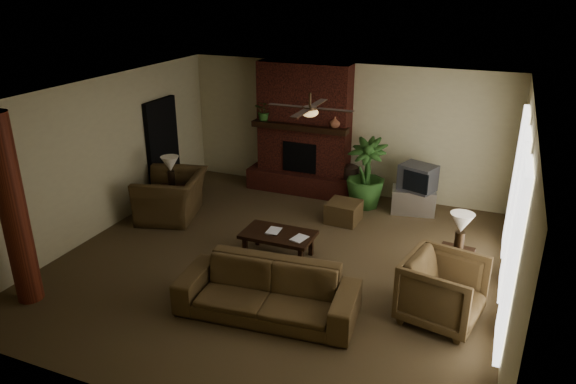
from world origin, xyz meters
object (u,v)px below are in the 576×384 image
at_px(side_table_right, 454,267).
at_px(lamp_right, 461,226).
at_px(log_column, 13,211).
at_px(ottoman, 344,212).
at_px(tv_stand, 413,201).
at_px(lamp_left, 170,166).
at_px(floor_vase, 350,179).
at_px(armchair_right, 443,287).
at_px(sofa, 267,283).
at_px(coffee_table, 278,236).
at_px(side_table_left, 171,201).
at_px(floor_plant, 365,188).
at_px(armchair_left, 171,189).

xyz_separation_m(side_table_right, lamp_right, (0.03, -0.06, 0.73)).
xyz_separation_m(log_column, ottoman, (3.48, 4.33, -1.20)).
relative_size(tv_stand, lamp_right, 1.31).
bearing_deg(tv_stand, log_column, -142.01).
xyz_separation_m(log_column, tv_stand, (4.65, 5.30, -1.15)).
bearing_deg(lamp_left, floor_vase, 35.29).
bearing_deg(log_column, armchair_right, 17.19).
distance_m(sofa, lamp_left, 4.02).
bearing_deg(tv_stand, coffee_table, -133.91).
bearing_deg(side_table_left, lamp_right, -6.58).
relative_size(floor_vase, floor_plant, 0.54).
bearing_deg(coffee_table, armchair_left, 164.54).
bearing_deg(armchair_left, lamp_left, -169.48).
bearing_deg(coffee_table, lamp_right, 3.57).
bearing_deg(lamp_right, ottoman, 144.85).
distance_m(armchair_left, floor_plant, 3.91).
bearing_deg(ottoman, floor_vase, 100.49).
bearing_deg(lamp_left, side_table_right, -6.20).
height_order(floor_plant, lamp_left, lamp_left).
relative_size(armchair_right, coffee_table, 0.85).
bearing_deg(side_table_left, armchair_left, -46.77).
bearing_deg(coffee_table, tv_stand, 56.84).
height_order(floor_vase, floor_plant, floor_plant).
bearing_deg(lamp_left, coffee_table, -17.45).
bearing_deg(tv_stand, side_table_left, -167.62).
relative_size(sofa, armchair_right, 2.43).
height_order(armchair_right, lamp_right, lamp_right).
bearing_deg(log_column, floor_plant, 55.06).
bearing_deg(side_table_left, sofa, -37.02).
distance_m(sofa, coffee_table, 1.69).
relative_size(ottoman, lamp_right, 0.92).
bearing_deg(floor_plant, side_table_left, -151.98).
relative_size(armchair_left, lamp_left, 2.06).
distance_m(armchair_right, lamp_left, 5.69).
bearing_deg(ottoman, floor_plant, 78.76).
bearing_deg(side_table_left, floor_plant, 28.02).
relative_size(ottoman, floor_plant, 0.42).
bearing_deg(tv_stand, ottoman, -151.16).
xyz_separation_m(sofa, tv_stand, (1.25, 4.32, -0.24)).
xyz_separation_m(armchair_left, floor_vase, (2.98, 2.26, -0.15)).
bearing_deg(floor_plant, armchair_left, -149.96).
xyz_separation_m(log_column, armchair_left, (0.28, 3.29, -0.81)).
relative_size(log_column, side_table_left, 5.09).
bearing_deg(floor_plant, side_table_right, -50.10).
distance_m(log_column, ottoman, 5.69).
xyz_separation_m(ottoman, tv_stand, (1.16, 0.96, 0.05)).
xyz_separation_m(coffee_table, floor_plant, (0.80, 2.67, 0.03)).
bearing_deg(coffee_table, floor_plant, 73.37).
bearing_deg(floor_plant, lamp_right, -50.30).
height_order(armchair_left, side_table_left, armchair_left).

